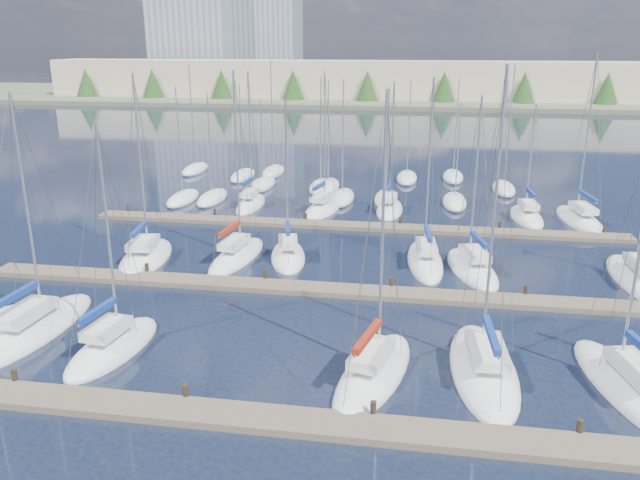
% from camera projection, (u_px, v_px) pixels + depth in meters
% --- Properties ---
extents(ground, '(400.00, 400.00, 0.00)m').
position_uv_depth(ground, '(378.00, 161.00, 79.74)').
color(ground, '#1A2134').
rests_on(ground, ground).
extents(dock_near, '(44.00, 1.93, 1.10)m').
position_uv_depth(dock_near, '(272.00, 420.00, 25.20)').
color(dock_near, '#6B5E4C').
rests_on(dock_near, ground).
extents(dock_mid, '(44.00, 1.93, 1.10)m').
position_uv_depth(dock_mid, '(325.00, 290.00, 38.36)').
color(dock_mid, '#6B5E4C').
rests_on(dock_mid, ground).
extents(dock_far, '(44.00, 1.93, 1.10)m').
position_uv_depth(dock_far, '(351.00, 226.00, 51.52)').
color(dock_far, '#6B5E4C').
rests_on(dock_far, ground).
extents(sailboat_o, '(3.65, 7.19, 13.05)m').
position_uv_depth(sailboat_o, '(322.00, 209.00, 56.45)').
color(sailboat_o, white).
rests_on(sailboat_o, ground).
extents(sailboat_n, '(2.20, 7.06, 12.92)m').
position_uv_depth(sailboat_n, '(251.00, 204.00, 58.15)').
color(sailboat_n, white).
rests_on(sailboat_n, ground).
extents(sailboat_d, '(4.47, 8.71, 13.63)m').
position_uv_depth(sailboat_d, '(374.00, 373.00, 28.71)').
color(sailboat_d, white).
rests_on(sailboat_d, ground).
extents(sailboat_c, '(3.45, 7.32, 12.01)m').
position_uv_depth(sailboat_c, '(113.00, 347.00, 31.11)').
color(sailboat_c, white).
rests_on(sailboat_c, ground).
extents(sailboat_q, '(2.95, 7.16, 10.46)m').
position_uv_depth(sailboat_q, '(526.00, 217.00, 54.09)').
color(sailboat_q, white).
rests_on(sailboat_q, ground).
extents(sailboat_f, '(4.38, 9.39, 12.92)m').
position_uv_depth(sailboat_f, '(627.00, 387.00, 27.55)').
color(sailboat_f, white).
rests_on(sailboat_f, ground).
extents(sailboat_e, '(3.48, 9.45, 14.60)m').
position_uv_depth(sailboat_e, '(483.00, 369.00, 29.07)').
color(sailboat_e, white).
rests_on(sailboat_e, ground).
extents(sailboat_l, '(4.35, 8.42, 12.27)m').
position_uv_depth(sailboat_l, '(472.00, 268.00, 41.87)').
color(sailboat_l, white).
rests_on(sailboat_l, ground).
extents(sailboat_i, '(3.27, 8.56, 13.68)m').
position_uv_depth(sailboat_i, '(237.00, 256.00, 44.20)').
color(sailboat_i, white).
rests_on(sailboat_i, ground).
extents(sailboat_r, '(3.80, 9.26, 14.59)m').
position_uv_depth(sailboat_r, '(580.00, 220.00, 53.10)').
color(sailboat_r, white).
rests_on(sailboat_r, ground).
extents(sailboat_p, '(2.40, 7.01, 12.11)m').
position_uv_depth(sailboat_p, '(390.00, 209.00, 56.50)').
color(sailboat_p, white).
rests_on(sailboat_p, ground).
extents(sailboat_m, '(3.15, 9.40, 12.87)m').
position_uv_depth(sailboat_m, '(638.00, 279.00, 39.99)').
color(sailboat_m, white).
rests_on(sailboat_m, ground).
extents(sailboat_k, '(3.08, 8.92, 13.31)m').
position_uv_depth(sailboat_k, '(425.00, 260.00, 43.35)').
color(sailboat_k, white).
rests_on(sailboat_k, ground).
extents(sailboat_h, '(4.18, 8.39, 13.50)m').
position_uv_depth(sailboat_h, '(146.00, 257.00, 44.06)').
color(sailboat_h, white).
rests_on(sailboat_h, ground).
extents(sailboat_j, '(3.84, 7.23, 11.84)m').
position_uv_depth(sailboat_j, '(288.00, 256.00, 44.21)').
color(sailboat_j, white).
rests_on(sailboat_j, ground).
extents(sailboat_b, '(3.50, 9.79, 13.13)m').
position_uv_depth(sailboat_b, '(34.00, 329.00, 33.06)').
color(sailboat_b, white).
rests_on(sailboat_b, ground).
extents(distant_boats, '(36.93, 20.75, 13.30)m').
position_uv_depth(distant_boats, '(325.00, 186.00, 65.06)').
color(distant_boats, '#9EA0A5').
rests_on(distant_boats, ground).
extents(shoreline, '(400.00, 60.00, 38.00)m').
position_uv_depth(shoreline, '(353.00, 70.00, 163.86)').
color(shoreline, '#666B51').
rests_on(shoreline, ground).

